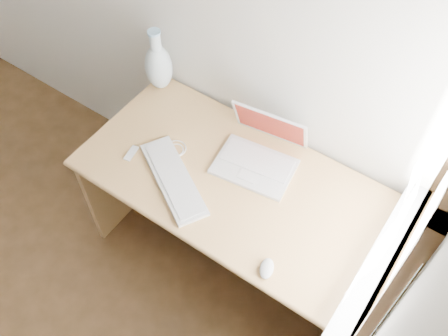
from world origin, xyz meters
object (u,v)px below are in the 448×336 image
Objects in this scene: desk at (244,194)px; external_keyboard at (174,179)px; vase at (159,65)px; laptop at (260,154)px.

external_keyboard is (-0.22, -0.24, 0.22)m from desk.
desk is at bearing 76.88° from external_keyboard.
external_keyboard is at bearing -45.85° from vase.
vase is at bearing 164.14° from external_keyboard.
laptop is at bearing 64.63° from desk.
vase reaches higher than desk.
external_keyboard is 0.61m from vase.
laptop reaches higher than desk.
external_keyboard is (-0.26, -0.31, -0.04)m from laptop.
desk is 0.76m from vase.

